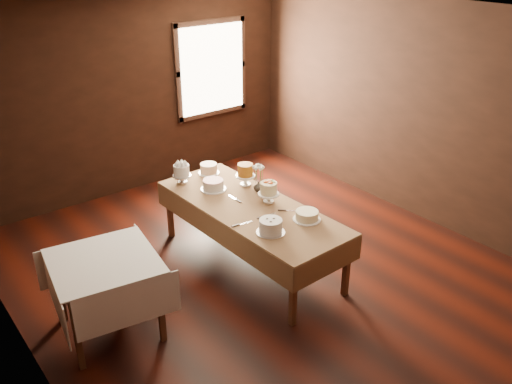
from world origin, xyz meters
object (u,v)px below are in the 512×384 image
(side_table, at_px, (104,269))
(cake_server_b, at_px, (293,211))
(display_table, at_px, (250,210))
(cake_meringue, at_px, (182,174))
(cake_flowers, at_px, (269,193))
(cake_caramel, at_px, (245,176))
(cake_server_c, at_px, (233,197))
(cake_speckled, at_px, (209,169))
(cake_swirl, at_px, (271,227))
(cake_server_e, at_px, (246,223))
(cake_cream, at_px, (307,216))
(cake_lattice, at_px, (213,185))
(cake_server_a, at_px, (270,215))
(flower_vase, at_px, (258,186))

(side_table, bearing_deg, cake_server_b, -7.71)
(display_table, distance_m, cake_meringue, 1.04)
(cake_flowers, distance_m, cake_server_b, 0.36)
(side_table, relative_size, cake_flowers, 4.28)
(cake_caramel, relative_size, cake_server_c, 1.17)
(cake_speckled, distance_m, cake_server_b, 1.43)
(side_table, distance_m, cake_meringue, 1.86)
(cake_swirl, xyz_separation_m, cake_server_e, (-0.08, 0.32, -0.07))
(cake_cream, height_order, cake_server_c, cake_cream)
(side_table, xyz_separation_m, cake_lattice, (1.68, 0.71, 0.10))
(cake_lattice, bearing_deg, cake_server_c, -80.62)
(cake_caramel, bearing_deg, cake_server_b, -90.04)
(cake_swirl, relative_size, cake_server_a, 1.23)
(cake_meringue, xyz_separation_m, cake_caramel, (0.56, -0.52, 0.01))
(cake_flowers, height_order, flower_vase, cake_flowers)
(cake_meringue, relative_size, cake_server_e, 1.09)
(cake_meringue, bearing_deg, display_table, -74.55)
(display_table, bearing_deg, side_table, -176.43)
(cake_lattice, height_order, cake_swirl, cake_swirl)
(cake_server_b, relative_size, cake_server_c, 1.00)
(cake_swirl, xyz_separation_m, flower_vase, (0.51, 0.84, -0.01))
(cake_flowers, relative_size, cake_swirl, 0.85)
(cake_caramel, bearing_deg, cake_swirl, -114.70)
(cake_flowers, bearing_deg, cake_server_b, -78.14)
(cake_server_b, bearing_deg, cake_lattice, 152.57)
(cake_swirl, height_order, cake_server_c, cake_swirl)
(side_table, xyz_separation_m, cake_flowers, (1.99, 0.06, 0.15))
(cake_lattice, height_order, cake_server_c, cake_lattice)
(cake_flowers, bearing_deg, side_table, -178.35)
(cake_meringue, distance_m, cake_server_e, 1.28)
(cake_server_b, height_order, cake_server_e, same)
(cake_server_a, height_order, cake_server_c, same)
(cake_swirl, distance_m, cake_server_b, 0.54)
(cake_cream, bearing_deg, cake_server_b, 85.20)
(cake_swirl, distance_m, cake_server_e, 0.33)
(cake_meringue, bearing_deg, side_table, -143.55)
(cake_lattice, bearing_deg, cake_server_a, -82.44)
(cake_server_a, bearing_deg, cake_server_e, -179.44)
(cake_server_a, bearing_deg, cake_caramel, 74.35)
(cake_cream, bearing_deg, cake_lattice, 106.14)
(cake_flowers, bearing_deg, cake_server_c, 126.87)
(side_table, bearing_deg, cake_server_c, 12.80)
(display_table, xyz_separation_m, side_table, (-1.77, -0.11, 0.01))
(cake_speckled, bearing_deg, flower_vase, -78.02)
(side_table, distance_m, cake_lattice, 1.83)
(side_table, relative_size, cake_caramel, 3.83)
(cake_lattice, height_order, flower_vase, flower_vase)
(cake_server_a, xyz_separation_m, cake_server_e, (-0.31, 0.01, 0.00))
(cake_server_b, bearing_deg, display_table, 168.42)
(cake_lattice, relative_size, cake_server_e, 1.27)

